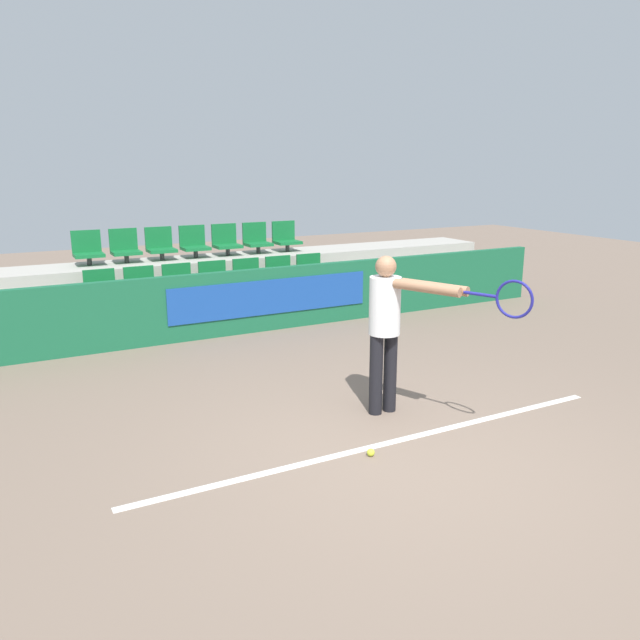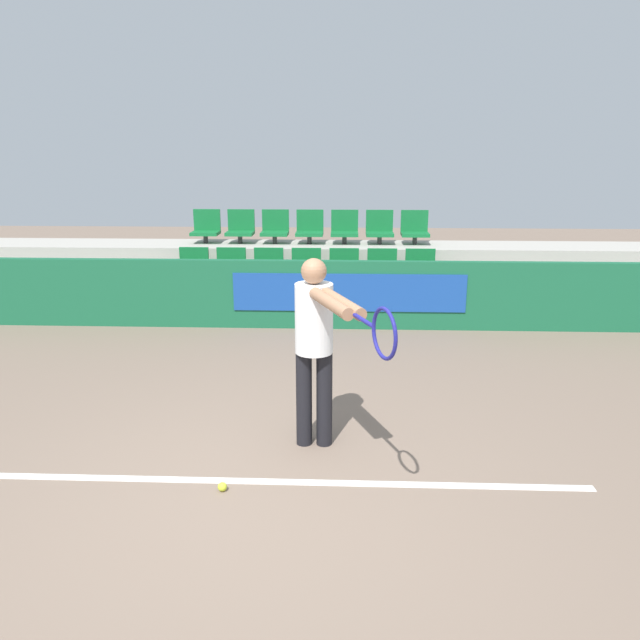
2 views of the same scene
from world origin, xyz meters
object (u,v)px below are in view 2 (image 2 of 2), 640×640
Objects in this scene: stadium_chair_3 at (306,269)px; stadium_chair_2 at (268,268)px; stadium_chair_13 at (415,229)px; tennis_ball at (222,487)px; stadium_chair_7 at (206,228)px; stadium_chair_12 at (380,229)px; stadium_chair_6 at (421,270)px; stadium_chair_9 at (275,228)px; stadium_chair_8 at (240,228)px; stadium_chair_0 at (193,268)px; tennis_player at (318,337)px; stadium_chair_1 at (231,268)px; stadium_chair_4 at (344,269)px; stadium_chair_11 at (345,229)px; stadium_chair_5 at (382,269)px; stadium_chair_10 at (310,229)px.

stadium_chair_2 is at bearing 180.00° from stadium_chair_3.
stadium_chair_13 reaches higher than tennis_ball.
stadium_chair_7 is 2.72m from stadium_chair_12.
stadium_chair_9 reaches higher than stadium_chair_6.
stadium_chair_12 is at bearing 0.00° from stadium_chair_8.
stadium_chair_0 is 4.62m from tennis_player.
stadium_chair_7 is (-0.54, 0.96, 0.45)m from stadium_chair_1.
stadium_chair_4 is 1.95m from stadium_chair_8.
stadium_chair_1 is 1.09m from stadium_chair_3.
stadium_chair_4 is 1.00× the size of stadium_chair_6.
stadium_chair_9 is at bearing 180.00° from stadium_chair_11.
stadium_chair_5 is at bearing 0.00° from stadium_chair_3.
tennis_player is (1.44, -5.13, -0.18)m from stadium_chair_8.
stadium_chair_9 is 1.00× the size of stadium_chair_13.
stadium_chair_6 is 7.76× the size of tennis_ball.
stadium_chair_10 is at bearing 0.00° from stadium_chair_9.
stadium_chair_11 reaches higher than stadium_chair_0.
stadium_chair_8 is at bearing 180.00° from stadium_chair_10.
tennis_ball is at bearing -98.27° from stadium_chair_11.
stadium_chair_1 and stadium_chair_2 have the same top height.
stadium_chair_5 is 1.00× the size of stadium_chair_8.
tennis_player is at bearing 46.29° from tennis_ball.
stadium_chair_9 is at bearing 92.42° from tennis_ball.
stadium_chair_11 is at bearing 138.55° from stadium_chair_6.
stadium_chair_10 is 1.09m from stadium_chair_12.
stadium_chair_9 is 1.09m from stadium_chair_11.
stadium_chair_8 and stadium_chair_11 have the same top height.
stadium_chair_8 is at bearing 180.00° from stadium_chair_11.
stadium_chair_7 is at bearing 119.52° from stadium_chair_1.
tennis_ball is at bearing -74.60° from stadium_chair_0.
stadium_chair_4 is 0.54m from stadium_chair_5.
stadium_chair_2 is at bearing 80.00° from tennis_player.
stadium_chair_6 is at bearing 0.00° from stadium_chair_0.
stadium_chair_2 is 2.43m from stadium_chair_13.
stadium_chair_1 is 1.00× the size of stadium_chair_8.
stadium_chair_11 is 5.98m from tennis_ball.
stadium_chair_8 reaches higher than stadium_chair_3.
stadium_chair_11 is (1.09, 0.96, 0.45)m from stadium_chair_2.
stadium_chair_8 is 2.18m from stadium_chair_12.
stadium_chair_2 is 1.00× the size of stadium_chair_6.
stadium_chair_10 is 5.92m from tennis_ball.
stadium_chair_5 is at bearing -23.83° from stadium_chair_8.
stadium_chair_10 and stadium_chair_11 have the same top height.
stadium_chair_8 is 1.00× the size of stadium_chair_12.
stadium_chair_4 is at bearing 0.00° from stadium_chair_2.
stadium_chair_1 is 1.19m from stadium_chair_9.
stadium_chair_5 is 5.09m from tennis_ball.
stadium_chair_3 is 1.00× the size of stadium_chair_7.
stadium_chair_11 is 1.00× the size of stadium_chair_12.
stadium_chair_13 is at bearing 53.80° from tennis_player.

